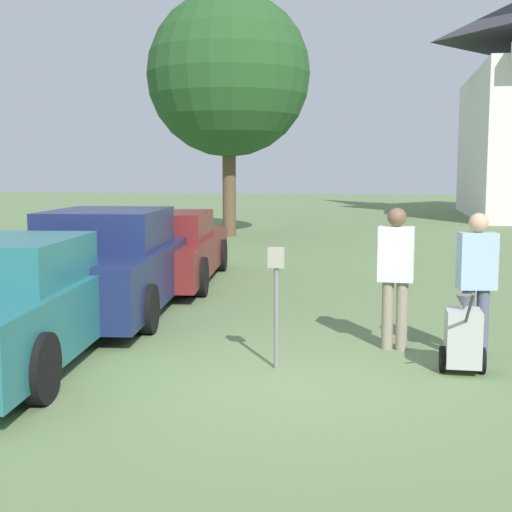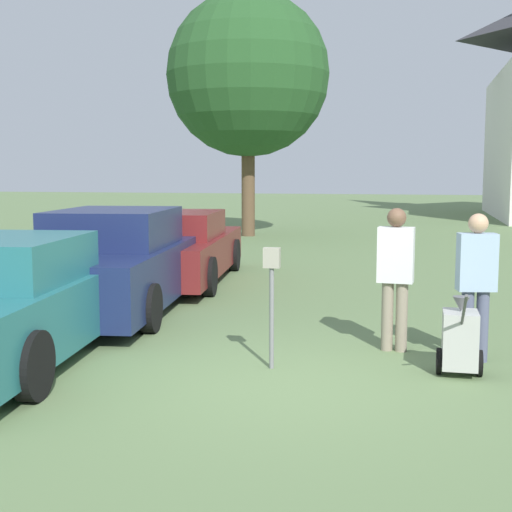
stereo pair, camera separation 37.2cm
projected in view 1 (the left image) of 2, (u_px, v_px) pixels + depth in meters
The scene contains 9 objects.
ground_plane at pixel (280, 382), 7.30m from camera, with size 120.00×120.00×0.00m, color #607A4C.
parked_car_teal at pixel (8, 304), 8.01m from camera, with size 2.36×4.85×1.42m.
parked_car_navy at pixel (112, 264), 11.04m from camera, with size 2.46×5.46×1.57m.
parked_car_maroon at pixel (167, 249), 13.80m from camera, with size 2.41×5.31×1.38m.
parking_meter at pixel (276, 284), 7.71m from camera, with size 0.18×0.09×1.33m.
person_worker at pixel (396, 269), 8.54m from camera, with size 0.44×0.26×1.72m.
person_supervisor at pixel (477, 277), 8.09m from camera, with size 0.45×0.30×1.68m.
equipment_cart at pixel (463, 337), 7.61m from camera, with size 0.47×0.99×1.00m.
shade_tree at pixel (229, 75), 23.10m from camera, with size 5.31×5.31×7.92m.
Camera 1 is at (1.02, -7.03, 2.15)m, focal length 50.00 mm.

